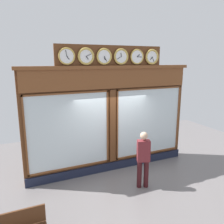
{
  "coord_description": "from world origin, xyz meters",
  "views": [
    {
      "loc": [
        2.93,
        6.52,
        3.63
      ],
      "look_at": [
        0.0,
        0.0,
        2.01
      ],
      "focal_mm": 36.49,
      "sensor_mm": 36.0,
      "label": 1
    }
  ],
  "objects": [
    {
      "name": "ground_plane",
      "position": [
        0.0,
        2.8,
        0.0
      ],
      "size": [
        14.0,
        14.0,
        0.0
      ],
      "primitive_type": "plane",
      "color": "slate"
    },
    {
      "name": "shop_facade",
      "position": [
        -0.0,
        -0.12,
        1.81
      ],
      "size": [
        5.7,
        0.42,
        4.09
      ],
      "color": "#5B3319",
      "rests_on": "ground_plane"
    },
    {
      "name": "pedestrian",
      "position": [
        -0.37,
        1.36,
        0.93
      ],
      "size": [
        0.41,
        0.33,
        1.69
      ],
      "color": "#3A1316",
      "rests_on": "ground_plane"
    }
  ]
}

